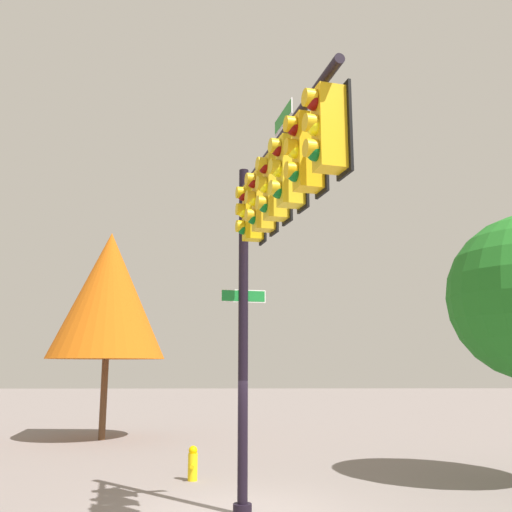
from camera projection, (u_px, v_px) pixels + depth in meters
name	position (u px, v px, depth m)	size (l,w,h in m)	color
signal_pole_assembly	(272.00, 214.00, 9.50)	(5.37, 1.84, 6.93)	black
fire_hydrant	(193.00, 463.00, 13.88)	(0.33, 0.24, 0.83)	yellow
tree_mid	(109.00, 295.00, 22.47)	(4.58, 4.58, 8.14)	brown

